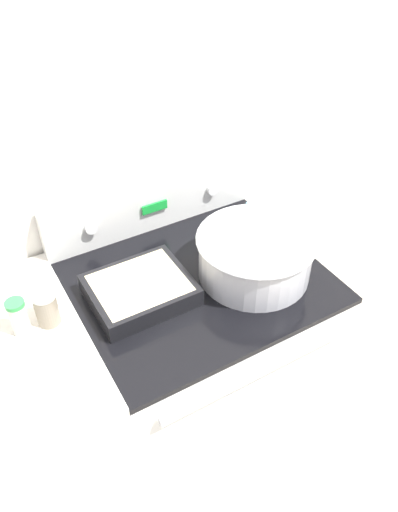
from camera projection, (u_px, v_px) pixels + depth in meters
name	position (u px, v px, depth m)	size (l,w,h in m)	color
ground_plane	(240.00, 508.00, 1.90)	(12.00, 12.00, 0.00)	beige
kitchen_wall	(138.00, 136.00, 1.56)	(8.00, 0.05, 2.50)	silver
stove_range	(197.00, 372.00, 1.82)	(0.74, 0.69, 0.94)	silver
control_panel	(151.00, 205.00, 1.67)	(0.74, 0.07, 0.17)	silver
side_counter	(14.00, 457.00, 1.56)	(0.58, 0.66, 0.95)	silver
mixing_bowl	(255.00, 254.00, 1.48)	(0.36, 0.36, 0.14)	silver
casserole_dish	(140.00, 289.00, 1.43)	(0.29, 0.24, 0.06)	black
ladle	(294.00, 235.00, 1.62)	(0.08, 0.32, 0.08)	#7AB2C6
spice_jar_white_cap	(46.00, 308.00, 1.33)	(0.07, 0.07, 0.11)	gray
spice_jar_green_cap	(19.00, 317.00, 1.30)	(0.05, 0.05, 0.11)	beige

